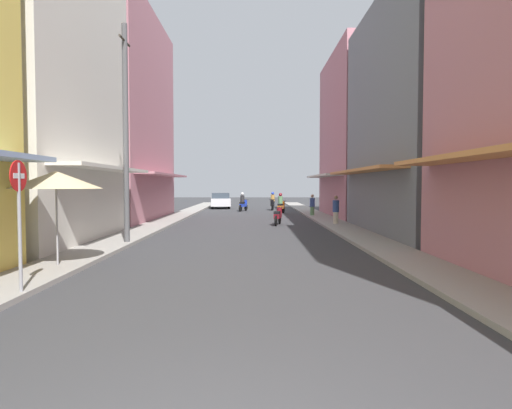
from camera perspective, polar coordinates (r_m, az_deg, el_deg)
ground_plane at (r=23.99m, az=-1.18°, el=-2.67°), size 108.57×108.57×0.00m
sidewalk_left at (r=24.53m, az=-12.43°, el=-2.48°), size 1.61×57.35×0.12m
sidewalk_right at (r=24.39m, az=10.14°, el=-2.49°), size 1.61×57.35×0.12m
building_left_mid at (r=19.91m, az=-29.04°, el=20.71°), size 7.05×8.85×17.00m
building_left_far at (r=28.94m, az=-18.64°, el=10.53°), size 7.05×11.66×12.56m
building_right_mid at (r=21.26m, az=22.81°, el=10.18°), size 7.05×10.52×10.17m
building_right_far at (r=31.33m, az=15.08°, el=8.49°), size 7.05×10.07×10.96m
motorbike_maroon at (r=24.02m, az=2.86°, el=-1.47°), size 0.64×1.78×0.96m
motorbike_black at (r=38.28m, az=2.15°, el=0.32°), size 0.55×1.81×1.58m
motorbike_orange at (r=33.59m, az=3.25°, el=0.01°), size 0.77×1.73×1.58m
motorbike_blue at (r=36.67m, az=-1.67°, el=0.23°), size 0.78×1.73×1.58m
parked_car at (r=41.43m, az=-4.62°, el=0.53°), size 2.16×4.25×1.45m
pedestrian_midway at (r=23.92m, az=10.26°, el=-0.80°), size 0.34×0.34×1.61m
pedestrian_crossing at (r=30.41m, az=7.28°, el=-0.15°), size 0.34×0.34×1.54m
vendor_umbrella at (r=12.37m, az=-24.39°, el=2.91°), size 2.27×2.27×2.53m
utility_pole at (r=16.72m, az=-16.46°, el=8.81°), size 0.20×1.20×7.91m
street_sign_no_entry at (r=9.60m, az=-28.24°, el=-0.50°), size 0.07×0.60×2.65m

